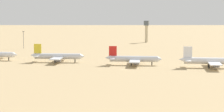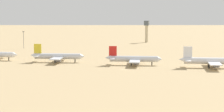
# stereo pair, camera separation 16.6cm
# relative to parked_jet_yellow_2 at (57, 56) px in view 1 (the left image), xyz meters

# --- Properties ---
(ground) EXTENTS (4000.00, 4000.00, 0.00)m
(ground) POSITION_rel_parked_jet_yellow_2_xyz_m (53.52, -22.12, -4.18)
(ground) COLOR tan
(ridge_far_west) EXTENTS (254.05, 245.31, 130.45)m
(ridge_far_west) POSITION_rel_parked_jet_yellow_2_xyz_m (-465.83, 1032.34, 61.04)
(ridge_far_west) COLOR gray
(ridge_far_west) RESTS_ON ground
(ridge_west) EXTENTS (455.57, 371.42, 68.60)m
(ridge_west) POSITION_rel_parked_jet_yellow_2_xyz_m (-111.65, 1047.65, 30.12)
(ridge_west) COLOR gray
(ridge_west) RESTS_ON ground
(parked_jet_yellow_2) EXTENTS (38.53, 32.87, 12.77)m
(parked_jet_yellow_2) POSITION_rel_parked_jet_yellow_2_xyz_m (0.00, 0.00, 0.00)
(parked_jet_yellow_2) COLOR silver
(parked_jet_yellow_2) RESTS_ON ground
(parked_jet_red_3) EXTENTS (37.91, 32.34, 12.56)m
(parked_jet_red_3) POSITION_rel_parked_jet_yellow_2_xyz_m (54.51, -1.31, -0.07)
(parked_jet_red_3) COLOR silver
(parked_jet_red_3) RESTS_ON ground
(parked_jet_white_4) EXTENTS (40.52, 34.45, 13.40)m
(parked_jet_white_4) POSITION_rel_parked_jet_yellow_2_xyz_m (104.55, -1.59, 0.21)
(parked_jet_white_4) COLOR white
(parked_jet_white_4) RESTS_ON ground
(control_tower) EXTENTS (5.20, 5.20, 24.27)m
(control_tower) POSITION_rel_parked_jet_yellow_2_xyz_m (27.64, 193.68, 10.46)
(control_tower) COLOR #C6B793
(control_tower) RESTS_ON ground
(light_pole_mid) EXTENTS (1.80, 0.50, 16.23)m
(light_pole_mid) POSITION_rel_parked_jet_yellow_2_xyz_m (-70.46, 88.79, 5.15)
(light_pole_mid) COLOR #59595E
(light_pole_mid) RESTS_ON ground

